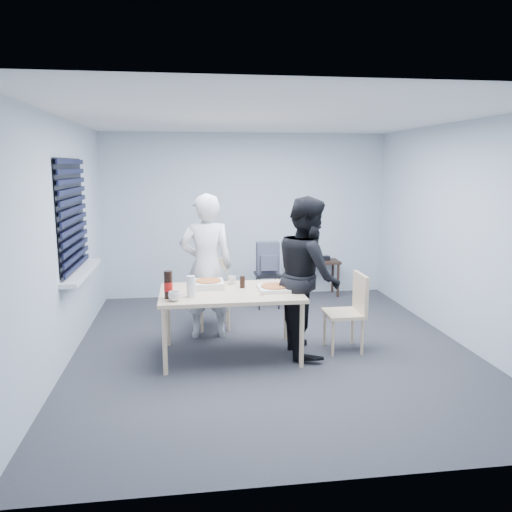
{
  "coord_description": "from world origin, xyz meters",
  "views": [
    {
      "loc": [
        -0.94,
        -5.43,
        2.1
      ],
      "look_at": [
        -0.17,
        0.1,
        1.08
      ],
      "focal_mm": 35.0,
      "sensor_mm": 36.0,
      "label": 1
    }
  ],
  "objects": [
    {
      "name": "chair_right",
      "position": [
        0.89,
        -0.15,
        0.51
      ],
      "size": [
        0.42,
        0.42,
        0.89
      ],
      "color": "beige",
      "rests_on": "ground"
    },
    {
      "name": "person_white",
      "position": [
        -0.72,
        0.54,
        0.89
      ],
      "size": [
        0.65,
        0.42,
        1.77
      ],
      "primitive_type": "imported",
      "rotation": [
        0.0,
        0.0,
        3.14
      ],
      "color": "silver",
      "rests_on": "ground"
    },
    {
      "name": "pizza_box_a",
      "position": [
        -0.72,
        0.04,
        0.78
      ],
      "size": [
        0.33,
        0.33,
        0.08
      ],
      "rotation": [
        0.0,
        0.0,
        -0.34
      ],
      "color": "white",
      "rests_on": "dining_table"
    },
    {
      "name": "stool",
      "position": [
        0.22,
        1.72,
        0.41
      ],
      "size": [
        0.37,
        0.37,
        0.52
      ],
      "color": "black",
      "rests_on": "ground"
    },
    {
      "name": "person_black",
      "position": [
        0.37,
        -0.14,
        0.89
      ],
      "size": [
        0.47,
        0.86,
        1.77
      ],
      "primitive_type": "imported",
      "rotation": [
        0.0,
        0.0,
        1.57
      ],
      "color": "black",
      "rests_on": "ground"
    },
    {
      "name": "mug_b",
      "position": [
        -0.45,
        0.16,
        0.79
      ],
      "size": [
        0.1,
        0.1,
        0.09
      ],
      "primitive_type": "imported",
      "color": "silver",
      "rests_on": "dining_table"
    },
    {
      "name": "cola_glass",
      "position": [
        -0.35,
        -0.03,
        0.81
      ],
      "size": [
        0.08,
        0.08,
        0.13
      ],
      "primitive_type": "cylinder",
      "rotation": [
        0.0,
        0.0,
        0.32
      ],
      "color": "black",
      "rests_on": "dining_table"
    },
    {
      "name": "black_box",
      "position": [
        1.27,
        2.32,
        0.61
      ],
      "size": [
        0.16,
        0.12,
        0.06
      ],
      "primitive_type": "cube",
      "rotation": [
        0.0,
        0.0,
        0.08
      ],
      "color": "black",
      "rests_on": "side_table"
    },
    {
      "name": "rubber_band",
      "position": [
        -0.18,
        -0.4,
        0.75
      ],
      "size": [
        0.07,
        0.07,
        0.0
      ],
      "primitive_type": "torus",
      "rotation": [
        0.0,
        0.0,
        0.25
      ],
      "color": "red",
      "rests_on": "dining_table"
    },
    {
      "name": "soda_bottle",
      "position": [
        -1.15,
        -0.38,
        0.88
      ],
      "size": [
        0.09,
        0.09,
        0.29
      ],
      "rotation": [
        0.0,
        0.0,
        0.43
      ],
      "color": "black",
      "rests_on": "dining_table"
    },
    {
      "name": "chair_far",
      "position": [
        -0.62,
        0.94,
        0.51
      ],
      "size": [
        0.42,
        0.42,
        0.89
      ],
      "color": "beige",
      "rests_on": "ground"
    },
    {
      "name": "room",
      "position": [
        -2.2,
        0.4,
        1.44
      ],
      "size": [
        5.0,
        5.0,
        5.0
      ],
      "color": "#302F35",
      "rests_on": "ground"
    },
    {
      "name": "pizza_box_b",
      "position": [
        -0.0,
        -0.19,
        0.77
      ],
      "size": [
        0.36,
        0.36,
        0.05
      ],
      "rotation": [
        0.0,
        0.0,
        -0.33
      ],
      "color": "white",
      "rests_on": "dining_table"
    },
    {
      "name": "papers",
      "position": [
        0.9,
        2.29,
        0.58
      ],
      "size": [
        0.25,
        0.32,
        0.0
      ],
      "primitive_type": "cube",
      "rotation": [
        0.0,
        0.0,
        0.14
      ],
      "color": "white",
      "rests_on": "side_table"
    },
    {
      "name": "plastic_cups",
      "position": [
        -0.92,
        -0.34,
        0.85
      ],
      "size": [
        0.12,
        0.12,
        0.22
      ],
      "primitive_type": "cylinder",
      "rotation": [
        0.0,
        0.0,
        0.39
      ],
      "color": "silver",
      "rests_on": "dining_table"
    },
    {
      "name": "backpack",
      "position": [
        0.22,
        1.7,
        0.74
      ],
      "size": [
        0.33,
        0.24,
        0.47
      ],
      "rotation": [
        0.0,
        0.0,
        0.27
      ],
      "color": "#555863",
      "rests_on": "stool"
    },
    {
      "name": "mug_a",
      "position": [
        -1.09,
        -0.49,
        0.79
      ],
      "size": [
        0.17,
        0.17,
        0.1
      ],
      "primitive_type": "imported",
      "rotation": [
        0.0,
        0.0,
        0.52
      ],
      "color": "silver",
      "rests_on": "dining_table"
    },
    {
      "name": "side_table",
      "position": [
        1.05,
        2.28,
        0.5
      ],
      "size": [
        0.86,
        0.38,
        0.58
      ],
      "color": "#321D18",
      "rests_on": "ground"
    },
    {
      "name": "dining_table",
      "position": [
        -0.49,
        -0.16,
        0.69
      ],
      "size": [
        1.53,
        0.97,
        0.74
      ],
      "color": "beige",
      "rests_on": "ground"
    }
  ]
}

